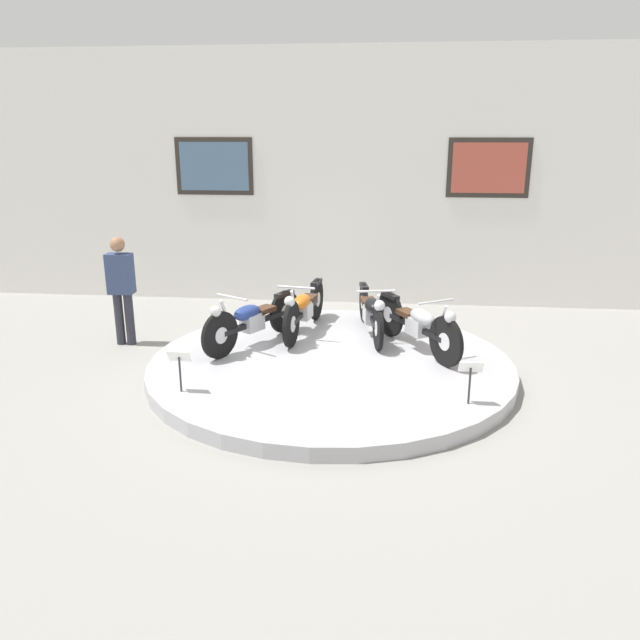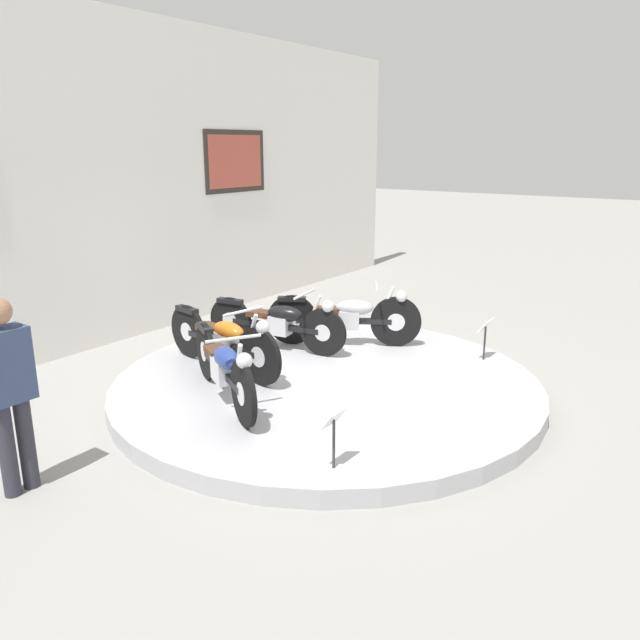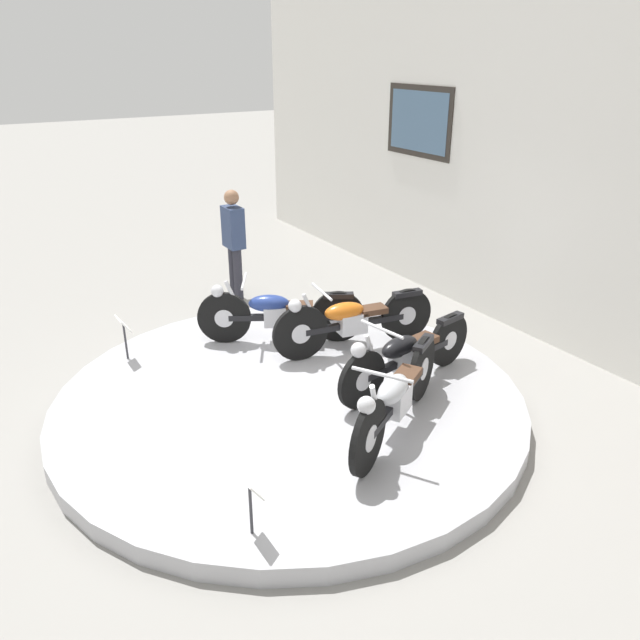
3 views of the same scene
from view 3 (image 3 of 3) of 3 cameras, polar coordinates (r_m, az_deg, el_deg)
ground_plane at (r=6.55m, az=-2.76°, el=-7.96°), size 60.00×60.00×0.00m
display_platform at (r=6.50m, az=-2.77°, el=-7.30°), size 4.76×4.76×0.18m
back_wall at (r=8.04m, az=20.81°, el=13.56°), size 14.00×0.22×4.45m
motorcycle_blue at (r=7.39m, az=-3.90°, el=0.73°), size 1.04×1.75×0.79m
motorcycle_orange at (r=7.17m, az=2.94°, el=0.08°), size 0.54×1.99×0.80m
motorcycle_black at (r=6.46m, az=7.82°, el=-3.08°), size 0.55×1.93×0.78m
motorcycle_silver at (r=5.67m, az=6.98°, el=-6.87°), size 1.09×1.74×0.80m
info_placard_front_left at (r=7.30m, az=-17.49°, el=-0.80°), size 0.26×0.11×0.51m
info_placard_front_centre at (r=4.60m, az=-6.43°, el=-15.38°), size 0.26×0.11×0.51m
visitor_standing at (r=9.12m, az=-7.89°, el=7.37°), size 0.36×0.22×1.61m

